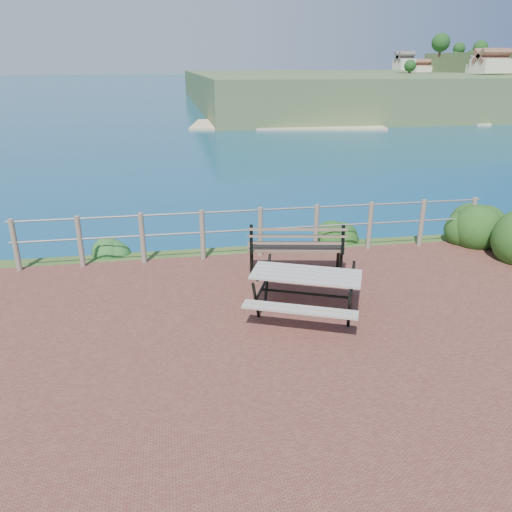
% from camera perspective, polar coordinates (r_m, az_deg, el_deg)
% --- Properties ---
extents(ground, '(10.00, 7.00, 0.12)m').
position_cam_1_polar(ground, '(7.16, 5.35, -9.58)').
color(ground, brown).
rests_on(ground, ground).
extents(ocean, '(1200.00, 1200.00, 0.00)m').
position_cam_1_polar(ocean, '(205.97, -9.95, 19.84)').
color(ocean, navy).
rests_on(ocean, ground).
extents(safety_railing, '(9.40, 0.10, 1.00)m').
position_cam_1_polar(safety_railing, '(9.92, 0.50, 3.08)').
color(safety_railing, '#6B5B4C').
rests_on(safety_railing, ground).
extents(picnic_table, '(1.76, 1.32, 0.69)m').
position_cam_1_polar(picnic_table, '(7.63, 5.69, -3.82)').
color(picnic_table, gray).
rests_on(picnic_table, ground).
extents(park_bench, '(1.80, 0.75, 0.99)m').
position_cam_1_polar(park_bench, '(9.10, 4.60, 1.84)').
color(park_bench, brown).
rests_on(park_bench, ground).
extents(shrub_right_edge, '(1.02, 1.02, 1.46)m').
position_cam_1_polar(shrub_right_edge, '(11.86, 23.08, 1.48)').
color(shrub_right_edge, '#134013').
rests_on(shrub_right_edge, ground).
extents(shrub_lip_west, '(0.68, 0.68, 0.39)m').
position_cam_1_polar(shrub_lip_west, '(10.64, -15.91, 0.25)').
color(shrub_lip_west, '#1D4F20').
rests_on(shrub_lip_west, ground).
extents(shrub_lip_east, '(0.78, 0.78, 0.52)m').
position_cam_1_polar(shrub_lip_east, '(11.23, 9.22, 1.90)').
color(shrub_lip_east, '#134013').
rests_on(shrub_lip_east, ground).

